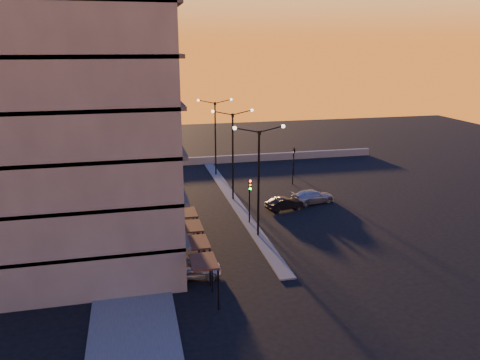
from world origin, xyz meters
name	(u,v)px	position (x,y,z in m)	size (l,w,h in m)	color
ground	(258,236)	(0.00, 0.00, 0.00)	(120.00, 120.00, 0.00)	black
sidewalk_west	(131,229)	(-10.50, 4.00, 0.06)	(5.00, 40.00, 0.12)	#51514E
median	(233,199)	(0.00, 10.00, 0.06)	(1.20, 36.00, 0.12)	#51514E
parapet	(222,159)	(2.00, 26.00, 0.50)	(44.00, 0.50, 1.00)	slate
building	(71,99)	(-14.00, 0.03, 11.91)	(14.35, 17.08, 25.00)	slate
streetlamp_near	(259,173)	(0.00, 0.00, 5.59)	(4.32, 0.32, 9.51)	black
streetlamp_mid	(233,148)	(0.00, 10.00, 5.59)	(4.32, 0.32, 9.51)	black
streetlamp_far	(215,131)	(0.00, 20.00, 5.59)	(4.32, 0.32, 9.51)	black
traffic_light_main	(250,194)	(0.00, 2.87, 2.89)	(0.28, 0.44, 4.25)	black
signal_east_a	(293,168)	(8.00, 14.00, 1.93)	(0.13, 0.16, 3.60)	black
signal_east_b	(294,151)	(9.50, 18.00, 3.10)	(0.42, 1.99, 3.60)	black
car_hatchback	(191,267)	(-6.50, -6.00, 0.74)	(1.74, 4.32, 1.47)	#B8BDC1
car_sedan	(284,203)	(4.32, 5.92, 0.62)	(1.31, 3.75, 1.24)	black
car_wagon	(313,196)	(7.78, 7.20, 0.68)	(1.90, 4.67, 1.35)	#999DA0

